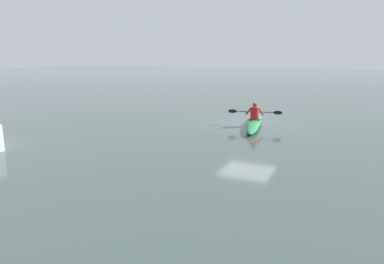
# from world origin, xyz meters

# --- Properties ---
(ground_plane) EXTENTS (160.00, 160.00, 0.00)m
(ground_plane) POSITION_xyz_m (0.00, 0.00, 0.00)
(ground_plane) COLOR #384742
(kayak) EXTENTS (1.55, 5.04, 0.30)m
(kayak) POSITION_xyz_m (-0.55, 0.98, 0.15)
(kayak) COLOR #19723F
(kayak) RESTS_ON ground
(kayaker) EXTENTS (2.37, 0.63, 0.78)m
(kayaker) POSITION_xyz_m (-0.56, 1.04, 0.63)
(kayaker) COLOR red
(kayaker) RESTS_ON kayak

